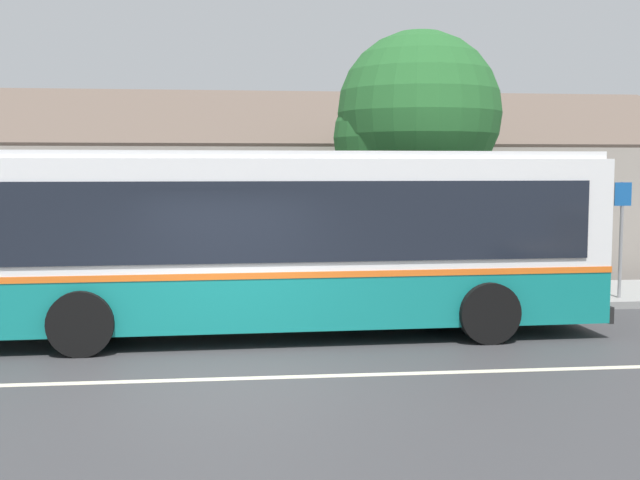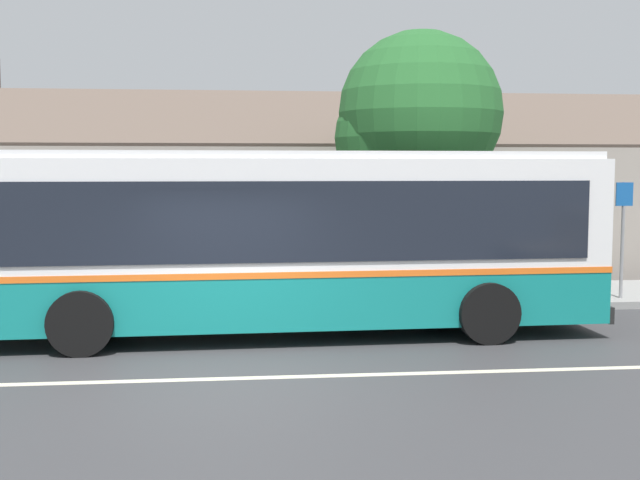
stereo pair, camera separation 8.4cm
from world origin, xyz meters
name	(u,v)px [view 1 (the left image)]	position (x,y,z in m)	size (l,w,h in m)	color
ground_plane	(232,379)	(0.00, 0.00, 0.00)	(300.00, 300.00, 0.00)	#38383A
sidewalk_far	(231,300)	(0.00, 6.00, 0.07)	(60.00, 3.00, 0.15)	gray
lane_divider_stripe	(232,379)	(0.00, 0.00, 0.00)	(60.00, 0.16, 0.01)	beige
community_building	(220,203)	(-0.30, 13.48, 1.79)	(26.05, 10.44, 6.15)	gray
transit_bus	(274,237)	(0.74, 2.90, 1.67)	(11.09, 2.97, 3.10)	#147F7A
street_tree_primary	(412,121)	(4.02, 6.93, 3.87)	(3.71, 3.63, 5.86)	#4C3828
bus_stop_sign	(622,226)	(8.02, 4.99, 1.64)	(0.36, 0.07, 2.40)	gray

